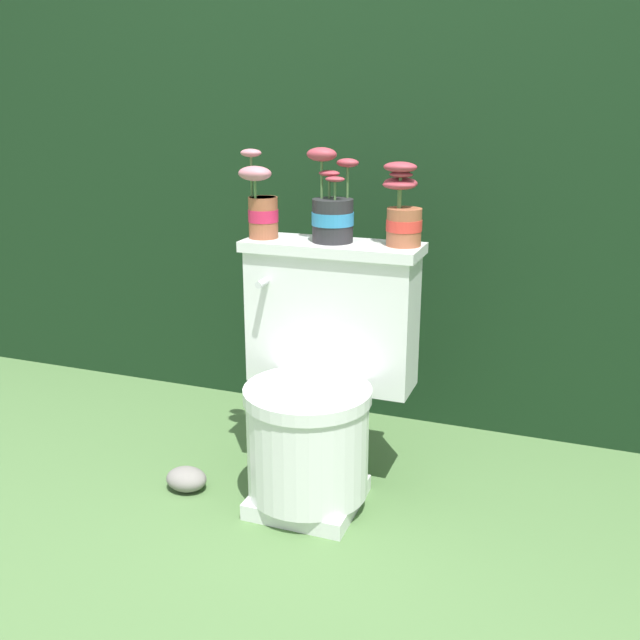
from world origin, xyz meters
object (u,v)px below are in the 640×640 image
object	(u,v)px
toilet	(319,384)
potted_plant_middle	(403,212)
potted_plant_left	(261,206)
potted_plant_midleft	(332,211)
garden_stone	(186,479)

from	to	relation	value
toilet	potted_plant_middle	world-z (taller)	potted_plant_middle
potted_plant_left	potted_plant_midleft	world-z (taller)	potted_plant_midleft
potted_plant_left	potted_plant_midleft	xyz separation A→B (m)	(0.21, 0.02, -0.01)
potted_plant_left	garden_stone	bearing A→B (deg)	-124.05
toilet	garden_stone	distance (m)	0.50
potted_plant_midleft	garden_stone	distance (m)	0.90
potted_plant_left	potted_plant_middle	bearing A→B (deg)	4.89
toilet	potted_plant_midleft	size ratio (longest dim) A/B	2.79
potted_plant_left	potted_plant_middle	xyz separation A→B (m)	(0.41, 0.03, -0.00)
toilet	potted_plant_middle	bearing A→B (deg)	33.07
potted_plant_left	potted_plant_midleft	bearing A→B (deg)	5.61
potted_plant_left	potted_plant_midleft	distance (m)	0.21
potted_plant_midleft	potted_plant_middle	world-z (taller)	potted_plant_midleft
toilet	potted_plant_middle	distance (m)	0.54
potted_plant_middle	garden_stone	xyz separation A→B (m)	(-0.57, -0.27, -0.79)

